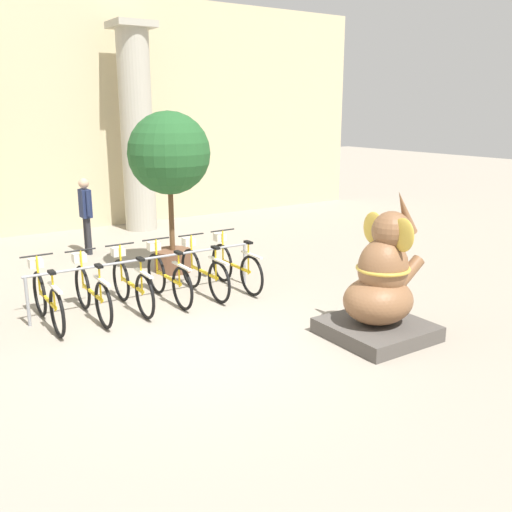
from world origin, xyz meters
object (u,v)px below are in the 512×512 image
(bicycle_2, at_px, (131,284))
(bicycle_5, at_px, (235,265))
(potted_tree, at_px, (169,159))
(bicycle_4, at_px, (203,271))
(elephant_statue, at_px, (381,289))
(bicycle_3, at_px, (168,277))
(person_pedestrian, at_px, (86,209))
(bicycle_1, at_px, (92,292))
(bicycle_0, at_px, (47,299))

(bicycle_2, xyz_separation_m, bicycle_5, (1.95, 0.04, 0.00))
(bicycle_2, bearing_deg, bicycle_5, 1.08)
(bicycle_2, xyz_separation_m, potted_tree, (1.49, 1.63, 1.77))
(bicycle_4, height_order, elephant_statue, elephant_statue)
(bicycle_3, bearing_deg, person_pedestrian, 91.80)
(bicycle_3, xyz_separation_m, bicycle_5, (1.30, -0.01, 0.00))
(bicycle_3, height_order, bicycle_4, same)
(bicycle_5, xyz_separation_m, elephant_statue, (0.52, -3.02, 0.28))
(bicycle_1, relative_size, elephant_statue, 0.83)
(bicycle_2, bearing_deg, bicycle_0, 179.91)
(bicycle_3, xyz_separation_m, elephant_statue, (1.82, -3.03, 0.28))
(bicycle_3, bearing_deg, bicycle_0, -178.78)
(bicycle_3, xyz_separation_m, person_pedestrian, (-0.12, 3.87, 0.58))
(person_pedestrian, height_order, potted_tree, potted_tree)
(person_pedestrian, xyz_separation_m, potted_tree, (0.96, -2.29, 1.18))
(bicycle_2, bearing_deg, bicycle_4, 0.56)
(bicycle_1, relative_size, bicycle_2, 1.00)
(elephant_statue, height_order, person_pedestrian, elephant_statue)
(bicycle_1, xyz_separation_m, bicycle_2, (0.65, 0.04, 0.00))
(bicycle_2, bearing_deg, elephant_statue, -50.42)
(bicycle_3, bearing_deg, potted_tree, 62.14)
(bicycle_3, height_order, bicycle_5, same)
(bicycle_0, height_order, bicycle_5, same)
(bicycle_5, distance_m, elephant_statue, 3.08)
(bicycle_5, bearing_deg, bicycle_1, -178.42)
(bicycle_3, bearing_deg, bicycle_2, -176.17)
(bicycle_1, relative_size, person_pedestrian, 1.03)
(bicycle_2, relative_size, bicycle_3, 1.00)
(bicycle_1, distance_m, elephant_statue, 4.30)
(bicycle_0, distance_m, person_pedestrian, 4.36)
(elephant_statue, bearing_deg, bicycle_3, 120.98)
(person_pedestrian, bearing_deg, bicycle_2, -97.68)
(bicycle_0, xyz_separation_m, bicycle_2, (1.30, -0.00, 0.00))
(bicycle_0, relative_size, elephant_statue, 0.83)
(bicycle_1, xyz_separation_m, bicycle_3, (1.30, 0.08, 0.00))
(bicycle_3, height_order, elephant_statue, elephant_statue)
(person_pedestrian, bearing_deg, bicycle_3, -88.20)
(bicycle_1, distance_m, bicycle_4, 1.95)
(elephant_statue, distance_m, potted_tree, 4.94)
(bicycle_1, height_order, person_pedestrian, person_pedestrian)
(bicycle_1, bearing_deg, bicycle_3, 3.46)
(bicycle_2, height_order, potted_tree, potted_tree)
(bicycle_4, bearing_deg, bicycle_3, 177.28)
(bicycle_3, bearing_deg, bicycle_1, -176.54)
(elephant_statue, bearing_deg, potted_tree, 102.00)
(bicycle_3, distance_m, bicycle_5, 1.30)
(potted_tree, bearing_deg, bicycle_0, -149.73)
(bicycle_2, distance_m, elephant_statue, 3.88)
(bicycle_3, relative_size, elephant_statue, 0.83)
(person_pedestrian, relative_size, potted_tree, 0.54)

